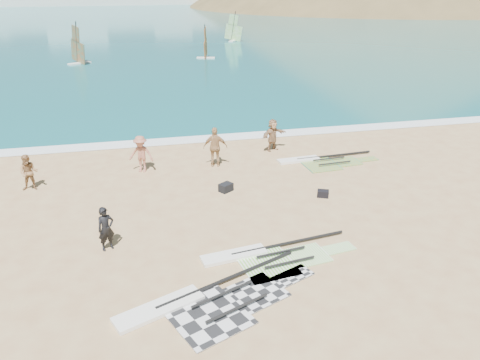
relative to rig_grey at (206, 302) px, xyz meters
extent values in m
plane|color=tan|center=(2.34, 2.11, -0.05)|extent=(300.00, 300.00, 0.00)
cube|color=#0D555B|center=(2.34, 134.11, -0.05)|extent=(300.00, 240.00, 0.06)
cube|color=white|center=(2.34, 14.41, -0.05)|extent=(300.00, 1.20, 0.04)
cone|color=brown|center=(87.34, 132.11, -0.05)|extent=(143.00, 143.00, 45.00)
cube|color=#242426|center=(-0.06, -0.53, -0.03)|extent=(2.62, 2.73, 0.04)
cube|color=#242426|center=(1.52, 0.14, -0.03)|extent=(1.93, 1.87, 0.04)
cube|color=#242426|center=(2.80, 0.69, -0.03)|extent=(1.44, 1.10, 0.04)
cylinder|color=black|center=(0.84, 0.91, 0.05)|extent=(4.60, 2.04, 0.12)
cylinder|color=black|center=(0.48, 0.11, 0.11)|extent=(1.91, 0.88, 0.09)
cylinder|color=black|center=(0.78, -0.58, 0.11)|extent=(1.91, 0.88, 0.09)
cube|color=white|center=(-1.33, -0.01, 0.01)|extent=(2.65, 1.65, 0.12)
cube|color=#6EC634|center=(2.21, 1.47, -0.03)|extent=(1.91, 2.07, 0.04)
cube|color=#6EC634|center=(3.66, 1.69, -0.03)|extent=(1.45, 1.37, 0.04)
cube|color=#6EC634|center=(4.84, 1.87, -0.03)|extent=(1.17, 0.71, 0.04)
cylinder|color=black|center=(3.26, 2.47, 0.05)|extent=(4.20, 0.73, 0.10)
cylinder|color=black|center=(2.79, 1.89, 0.11)|extent=(1.74, 0.33, 0.07)
cylinder|color=black|center=(2.89, 1.25, 0.11)|extent=(1.74, 0.33, 0.07)
cube|color=white|center=(1.26, 2.17, 0.01)|extent=(2.27, 0.92, 0.12)
cube|color=#FFAA0B|center=(7.10, 9.26, -0.03)|extent=(1.73, 1.89, 0.04)
cube|color=#FFAA0B|center=(8.52, 9.36, -0.03)|extent=(1.33, 1.24, 0.04)
cube|color=#FFAA0B|center=(9.68, 9.44, -0.03)|extent=(1.11, 0.61, 0.04)
cylinder|color=black|center=(8.20, 10.14, 0.05)|extent=(4.10, 0.38, 0.10)
cylinder|color=black|center=(7.70, 9.61, 0.11)|extent=(1.70, 0.19, 0.07)
cylinder|color=black|center=(7.74, 8.99, 0.11)|extent=(1.70, 0.19, 0.07)
cube|color=white|center=(6.24, 10.00, 0.01)|extent=(2.18, 0.73, 0.12)
cube|color=black|center=(1.99, 7.30, 0.13)|extent=(0.69, 0.65, 0.35)
cube|color=black|center=(5.88, 5.86, 0.09)|extent=(0.57, 0.50, 0.29)
imported|color=black|center=(-2.81, 3.60, 0.73)|extent=(0.67, 0.57, 1.57)
imported|color=#946B44|center=(-6.23, 9.32, 0.75)|extent=(0.81, 0.65, 1.60)
imported|color=#A86450|center=(-1.46, 10.35, 0.84)|extent=(1.31, 1.03, 1.77)
imported|color=tan|center=(2.07, 10.28, 0.93)|extent=(1.22, 0.68, 1.96)
imported|color=#A17955|center=(5.41, 11.86, 0.80)|extent=(1.64, 1.16, 1.71)
cube|color=white|center=(-6.99, 41.80, 0.05)|extent=(2.37, 1.91, 0.14)
cube|color=#EA3400|center=(-6.99, 41.80, 1.21)|extent=(1.68, 2.47, 2.60)
cube|color=#EA3400|center=(-6.99, 41.80, 3.00)|extent=(0.97, 1.40, 1.81)
cylinder|color=black|center=(-6.99, 41.80, 2.21)|extent=(0.54, 0.74, 4.13)
cube|color=white|center=(6.59, 42.51, 0.04)|extent=(2.13, 1.14, 0.12)
cube|color=#BA1509|center=(6.59, 42.51, 1.04)|extent=(0.75, 2.42, 2.23)
cube|color=#BA1509|center=(6.59, 42.51, 2.57)|extent=(0.45, 1.37, 1.55)
cylinder|color=black|center=(6.59, 42.51, 1.89)|extent=(0.28, 0.70, 3.54)
cube|color=white|center=(12.72, 56.54, 0.04)|extent=(1.74, 2.24, 0.13)
cube|color=#5DB727|center=(12.72, 56.54, 1.13)|extent=(2.36, 1.50, 2.44)
cube|color=#5DB727|center=(12.72, 56.54, 2.81)|extent=(1.34, 0.87, 1.69)
cylinder|color=black|center=(12.72, 56.54, 2.07)|extent=(0.70, 0.49, 3.87)
camera|label=1|loc=(-1.43, -10.72, 8.50)|focal=35.00mm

